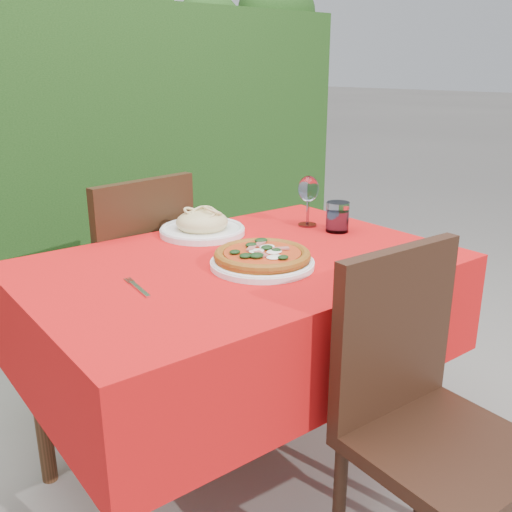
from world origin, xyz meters
TOP-DOWN VIEW (x-y plane):
  - ground at (0.00, 0.00)m, footprint 60.00×60.00m
  - hedge at (0.00, 1.55)m, footprint 3.20×0.55m
  - dining_table at (0.00, 0.00)m, footprint 1.26×0.86m
  - chair_near at (0.11, -0.60)m, footprint 0.41×0.41m
  - chair_far at (-0.09, 0.58)m, footprint 0.48×0.48m
  - pizza_plate at (0.01, -0.09)m, footprint 0.33×0.33m
  - pasta_plate at (0.06, 0.30)m, footprint 0.29×0.29m
  - water_glass at (0.45, 0.04)m, footprint 0.08×0.08m
  - wine_glass at (0.42, 0.16)m, footprint 0.07×0.07m
  - fork at (-0.35, -0.04)m, footprint 0.04×0.17m

SIDE VIEW (x-z plane):
  - ground at x=0.00m, z-range 0.00..0.00m
  - chair_near at x=0.11m, z-range 0.06..0.95m
  - chair_far at x=-0.09m, z-range 0.07..0.99m
  - dining_table at x=0.00m, z-range 0.22..0.97m
  - fork at x=-0.35m, z-range 0.75..0.75m
  - pizza_plate at x=0.01m, z-range 0.75..0.80m
  - pasta_plate at x=0.06m, z-range 0.74..0.82m
  - water_glass at x=0.45m, z-range 0.74..0.85m
  - wine_glass at x=0.42m, z-range 0.78..0.97m
  - hedge at x=0.00m, z-range 0.03..1.81m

